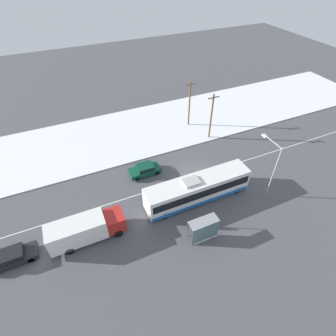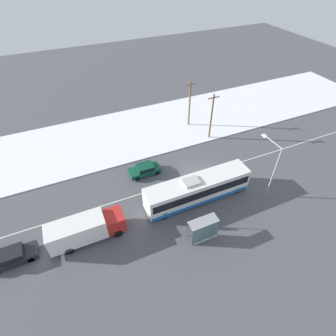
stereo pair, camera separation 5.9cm
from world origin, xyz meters
TOP-DOWN VIEW (x-y plane):
  - ground_plane at (0.00, 0.00)m, footprint 120.00×120.00m
  - snow_lot at (0.00, 12.88)m, footprint 80.00×13.84m
  - lane_marking_center at (0.00, 0.00)m, footprint 60.00×0.12m
  - city_bus at (-1.98, -3.36)m, footprint 12.39×2.57m
  - box_truck at (-14.72, -3.62)m, footprint 7.47×2.30m
  - sedan_car at (-6.03, 3.16)m, footprint 4.01×1.80m
  - parked_car_near_truck at (-21.55, -3.26)m, footprint 4.29×1.80m
  - pedestrian_at_stop at (-3.72, -7.08)m, footprint 0.61×0.27m
  - bus_shelter at (-3.94, -8.35)m, footprint 2.99×1.20m
  - streetlamp at (5.77, -5.61)m, footprint 0.36×3.07m
  - utility_pole_roadside at (5.69, 6.82)m, footprint 1.80×0.24m
  - utility_pole_snowlot at (4.47, 11.27)m, footprint 1.80×0.24m

SIDE VIEW (x-z plane):
  - ground_plane at x=0.00m, z-range 0.00..0.00m
  - lane_marking_center at x=0.00m, z-range 0.00..0.00m
  - snow_lot at x=0.00m, z-range 0.00..0.12m
  - parked_car_near_truck at x=-21.55m, z-range 0.07..1.43m
  - sedan_car at x=-6.03m, z-range 0.07..1.45m
  - pedestrian_at_stop at x=-3.72m, z-range 0.19..1.89m
  - box_truck at x=-14.72m, z-range 0.17..2.98m
  - city_bus at x=-1.98m, z-range -0.04..3.24m
  - bus_shelter at x=-3.94m, z-range 0.48..2.88m
  - utility_pole_roadside at x=5.69m, z-range 0.18..7.28m
  - utility_pole_snowlot at x=4.47m, z-range 0.18..7.57m
  - streetlamp at x=5.77m, z-range 1.02..8.09m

